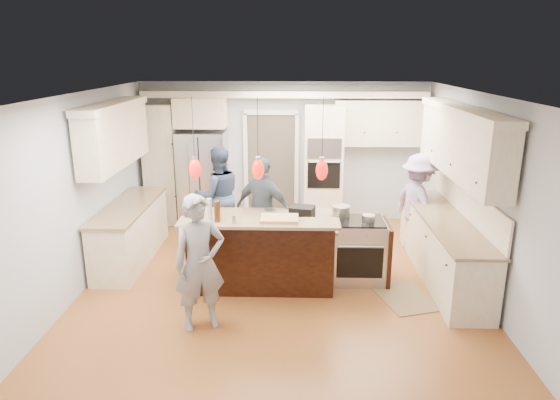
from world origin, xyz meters
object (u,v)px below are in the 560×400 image
Objects in this scene: refrigerator at (203,178)px; person_bar_end at (200,263)px; kitchen_island at (262,249)px; person_far_left at (218,196)px; island_range at (359,250)px.

refrigerator is 1.08× the size of person_bar_end.
refrigerator reaches higher than kitchen_island.
person_bar_end reaches higher than kitchen_island.
person_far_left is at bearing -66.60° from refrigerator.
refrigerator is at bearing 77.01° from person_bar_end.
kitchen_island is at bearing 40.91° from person_bar_end.
kitchen_island reaches higher than island_range.
person_far_left is (-0.20, 2.84, 0.02)m from person_bar_end.
person_far_left reaches higher than person_bar_end.
kitchen_island is 1.23× the size of person_far_left.
kitchen_island is 2.28× the size of island_range.
person_bar_end is 2.84m from person_far_left.
island_range is at bearing -42.59° from refrigerator.
person_far_left reaches higher than island_range.
island_range is at bearing 126.88° from person_far_left.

